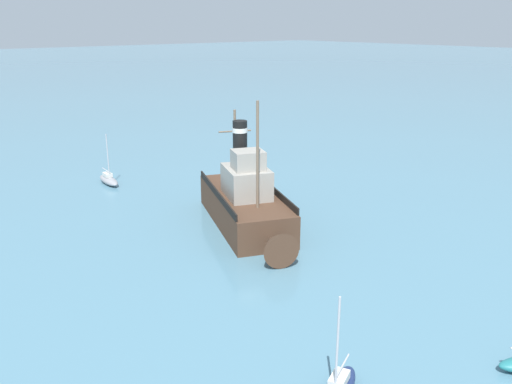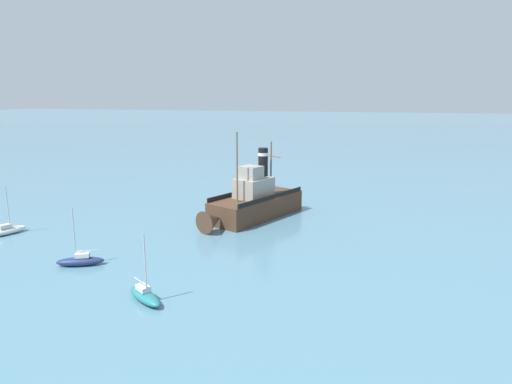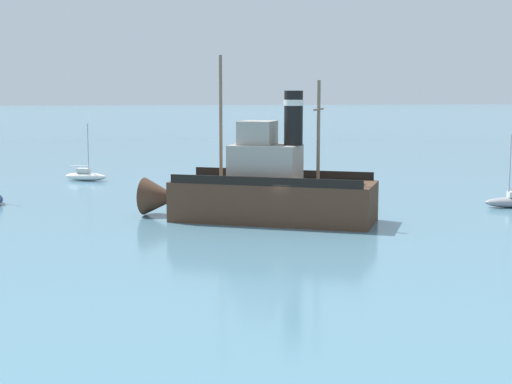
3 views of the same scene
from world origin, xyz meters
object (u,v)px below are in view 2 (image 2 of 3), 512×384
object	(u,v)px
sailboat_white	(7,230)
sailboat_grey	(265,184)
sailboat_teal	(145,295)
sailboat_navy	(80,260)
old_tugboat	(253,202)

from	to	relation	value
sailboat_white	sailboat_grey	xyz separation A→B (m)	(-19.09, -29.69, 0.00)
sailboat_teal	sailboat_navy	size ratio (longest dim) A/B	1.00
sailboat_white	sailboat_grey	world-z (taller)	same
sailboat_grey	sailboat_navy	size ratio (longest dim) A/B	1.00
sailboat_white	sailboat_navy	xyz separation A→B (m)	(-12.37, 5.31, 0.00)
old_tugboat	sailboat_navy	distance (m)	20.24
sailboat_navy	sailboat_white	bearing A→B (deg)	-23.23
sailboat_navy	sailboat_grey	bearing A→B (deg)	-100.86
old_tugboat	sailboat_navy	xyz separation A→B (m)	(9.71, 17.70, -1.40)
sailboat_white	sailboat_navy	bearing A→B (deg)	156.77
sailboat_grey	old_tugboat	bearing A→B (deg)	99.81
sailboat_grey	sailboat_navy	world-z (taller)	same
sailboat_grey	sailboat_navy	xyz separation A→B (m)	(6.72, 35.00, 0.00)
sailboat_teal	sailboat_navy	distance (m)	9.49
sailboat_white	old_tugboat	bearing A→B (deg)	-150.70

